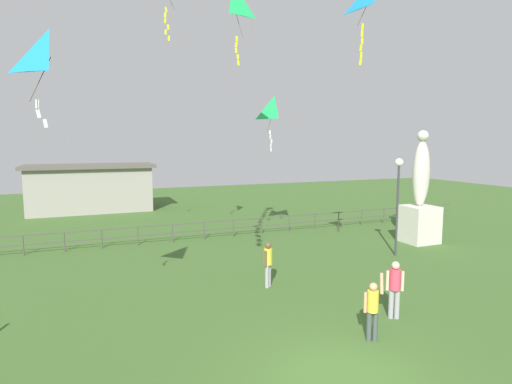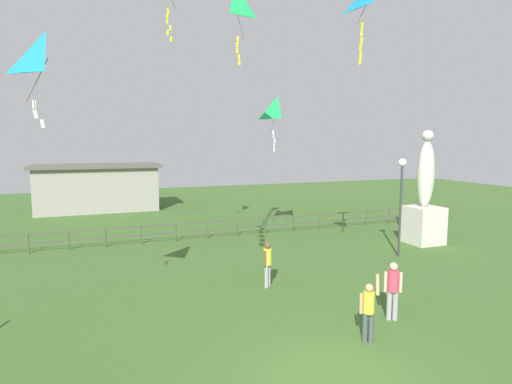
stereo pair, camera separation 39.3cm
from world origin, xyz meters
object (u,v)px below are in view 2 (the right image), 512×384
Objects in this scene: statue_monument at (424,207)px; kite_4 at (234,5)px; person_4 at (268,262)px; kite_5 at (277,110)px; lamppost at (401,186)px; person_1 at (393,287)px; kite_0 at (47,60)px; person_0 at (369,308)px; kite_1 at (368,3)px.

kite_4 is (-10.24, -0.52, 8.55)m from statue_monument.
kite_5 is at bearing 64.09° from person_4.
statue_monument reaches higher than lamppost.
person_1 is at bearing -136.88° from statue_monument.
person_4 is 0.59× the size of kite_5.
person_4 is 9.40m from kite_5.
kite_0 reaches higher than statue_monument.
lamppost is 7.25m from kite_5.
person_0 is 12.15m from kite_4.
kite_4 is at bearing -132.21° from kite_5.
statue_monument is at bearing 34.38° from kite_1.
lamppost is at bearing 49.17° from person_1.
kite_0 is (-8.88, 1.85, 6.12)m from person_1.
person_0 is 0.83× the size of kite_0.
kite_0 is 9.57m from kite_1.
kite_0 is (-13.59, -3.60, 3.88)m from lamppost.
kite_1 reaches higher than kite_0.
kite_0 reaches higher than lamppost.
person_0 is at bearing -121.06° from kite_1.
kite_0 is 8.46m from kite_4.
lamppost is 1.60× the size of kite_5.
person_0 is 9.35m from kite_1.
person_1 is (-7.56, -7.08, -0.88)m from statue_monument.
statue_monument is at bearing 29.78° from lamppost.
person_1 is (-4.71, -5.45, -2.24)m from lamppost.
person_0 is 0.59× the size of kite_4.
kite_4 reaches higher than statue_monument.
kite_5 is (3.22, 6.62, 5.84)m from person_4.
kite_1 is (2.73, -1.67, 8.61)m from person_4.
statue_monument is 1.85× the size of kite_4.
person_4 is (-7.08, -1.62, -2.29)m from lamppost.
kite_5 is at bearing 153.33° from statue_monument.
kite_5 is at bearing 47.79° from kite_4.
kite_0 is (-7.39, 2.78, 6.18)m from person_0.
kite_1 reaches higher than lamppost.
person_1 is 4.50m from person_4.
person_0 is at bearing -148.23° from person_1.
person_1 is at bearing -94.65° from kite_5.
statue_monument is 10.49m from person_4.
person_4 is 0.52× the size of kite_4.
person_4 is at bearing 121.74° from person_1.
kite_0 is at bearing -165.17° from lamppost.
lamppost is at bearing -150.22° from statue_monument.
kite_4 is 6.39m from kite_5.
statue_monument is 18.03m from kite_0.
kite_4 reaches higher than kite_1.
kite_1 reaches higher than person_0.
person_1 is 0.62× the size of kite_5.
kite_1 is 0.80× the size of kite_4.
kite_4 is (-2.68, 6.56, 9.44)m from person_1.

